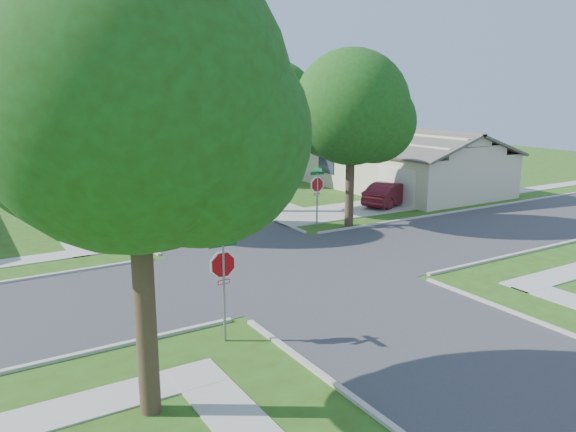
# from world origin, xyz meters

# --- Properties ---
(ground) EXTENTS (100.00, 100.00, 0.00)m
(ground) POSITION_xyz_m (0.00, 0.00, 0.00)
(ground) COLOR #2F4813
(ground) RESTS_ON ground
(road_ns) EXTENTS (7.00, 100.00, 0.02)m
(road_ns) POSITION_xyz_m (0.00, 0.00, 0.00)
(road_ns) COLOR #333335
(road_ns) RESTS_ON ground
(sidewalk_ne) EXTENTS (1.20, 40.00, 0.04)m
(sidewalk_ne) POSITION_xyz_m (6.10, 26.00, 0.02)
(sidewalk_ne) COLOR #9E9B91
(sidewalk_ne) RESTS_ON ground
(sidewalk_nw) EXTENTS (1.20, 40.00, 0.04)m
(sidewalk_nw) POSITION_xyz_m (-6.10, 26.00, 0.02)
(sidewalk_nw) COLOR #9E9B91
(sidewalk_nw) RESTS_ON ground
(driveway) EXTENTS (8.80, 3.60, 0.05)m
(driveway) POSITION_xyz_m (7.90, 7.10, 0.03)
(driveway) COLOR #9E9B91
(driveway) RESTS_ON ground
(stop_sign_sw) EXTENTS (1.05, 0.80, 2.98)m
(stop_sign_sw) POSITION_xyz_m (-4.70, -4.70, 2.03)
(stop_sign_sw) COLOR gray
(stop_sign_sw) RESTS_ON ground
(stop_sign_ne) EXTENTS (1.05, 0.80, 2.98)m
(stop_sign_ne) POSITION_xyz_m (4.70, 4.70, 2.03)
(stop_sign_ne) COLOR gray
(stop_sign_ne) RESTS_ON ground
(tree_e_near) EXTENTS (4.97, 4.80, 8.28)m
(tree_e_near) POSITION_xyz_m (4.75, 9.01, 5.64)
(tree_e_near) COLOR #38281C
(tree_e_near) RESTS_ON ground
(tree_e_mid) EXTENTS (5.59, 5.40, 9.21)m
(tree_e_mid) POSITION_xyz_m (4.76, 21.01, 6.25)
(tree_e_mid) COLOR #38281C
(tree_e_mid) RESTS_ON ground
(tree_e_far) EXTENTS (5.17, 5.00, 8.72)m
(tree_e_far) POSITION_xyz_m (4.75, 34.01, 5.98)
(tree_e_far) COLOR #38281C
(tree_e_far) RESTS_ON ground
(tree_w_near) EXTENTS (5.38, 5.20, 8.97)m
(tree_w_near) POSITION_xyz_m (-4.64, 9.01, 6.12)
(tree_w_near) COLOR #38281C
(tree_w_near) RESTS_ON ground
(tree_w_mid) EXTENTS (5.80, 5.60, 9.56)m
(tree_w_mid) POSITION_xyz_m (-4.64, 21.01, 6.49)
(tree_w_mid) COLOR #38281C
(tree_w_mid) RESTS_ON ground
(tree_w_far) EXTENTS (4.76, 4.60, 8.04)m
(tree_w_far) POSITION_xyz_m (-4.65, 34.01, 5.51)
(tree_w_far) COLOR #38281C
(tree_w_far) RESTS_ON ground
(tree_sw_corner) EXTENTS (6.21, 6.00, 9.55)m
(tree_sw_corner) POSITION_xyz_m (-7.44, -6.99, 6.26)
(tree_sw_corner) COLOR #38281C
(tree_sw_corner) RESTS_ON ground
(tree_ne_corner) EXTENTS (5.80, 5.60, 8.66)m
(tree_ne_corner) POSITION_xyz_m (6.36, 4.21, 5.59)
(tree_ne_corner) COLOR #38281C
(tree_ne_corner) RESTS_ON ground
(house_ne_near) EXTENTS (8.42, 13.60, 4.23)m
(house_ne_near) POSITION_xyz_m (15.99, 11.00, 1.52)
(house_ne_near) COLOR beige
(house_ne_near) RESTS_ON ground
(house_ne_far) EXTENTS (8.42, 13.60, 4.23)m
(house_ne_far) POSITION_xyz_m (15.99, 29.00, 1.52)
(house_ne_far) COLOR beige
(house_ne_far) RESTS_ON ground
(car_driveway) EXTENTS (4.50, 2.90, 1.40)m
(car_driveway) POSITION_xyz_m (11.50, 7.03, 0.70)
(car_driveway) COLOR #5A121C
(car_driveway) RESTS_ON ground
(car_curb_east) EXTENTS (1.65, 3.79, 1.27)m
(car_curb_east) POSITION_xyz_m (3.20, 21.27, 0.64)
(car_curb_east) COLOR black
(car_curb_east) RESTS_ON ground
(car_curb_west) EXTENTS (2.05, 4.89, 1.41)m
(car_curb_west) POSITION_xyz_m (-3.20, 40.38, 0.70)
(car_curb_west) COLOR black
(car_curb_west) RESTS_ON ground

